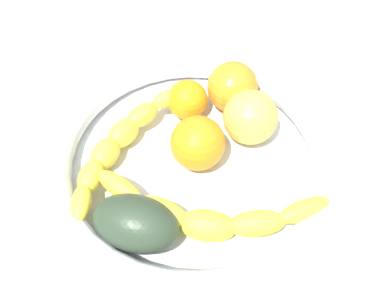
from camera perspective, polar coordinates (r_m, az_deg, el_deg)
The scene contains 9 objects.
kitchen_counter at distance 54.71cm, azimuth 0.00°, elevation -3.98°, with size 120.00×120.00×3.00cm, color #B5AE9D.
fruit_bowl at distance 51.21cm, azimuth 0.00°, elevation -1.40°, with size 35.39×35.39×5.30cm.
banana_draped_left at distance 51.67cm, azimuth -9.75°, elevation 0.76°, with size 22.35×8.93×3.64cm.
banana_draped_right at distance 45.71cm, azimuth 2.20°, elevation -8.73°, with size 16.18×22.00×4.12cm.
orange_front at distance 49.86cm, azimuth 0.53°, elevation 1.01°, with size 6.56×6.56×6.56cm, color orange.
orange_mid_left at distance 55.26cm, azimuth -0.61°, elevation 6.69°, with size 5.21×5.21×5.21cm, color orange.
orange_mid_right at distance 56.06cm, azimuth 5.45°, elevation 8.33°, with size 6.69×6.69×6.69cm, color orange.
avocado_dark at distance 45.03cm, azimuth -7.55°, elevation -9.79°, with size 9.39×6.09×5.66cm, color #2F3F2D.
apple_yellow at distance 52.63cm, azimuth 7.83°, elevation 4.30°, with size 6.83×6.83×6.83cm, color #E6BF51.
Camera 1 is at (-21.78, -20.34, 47.38)cm, focal length 39.78 mm.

